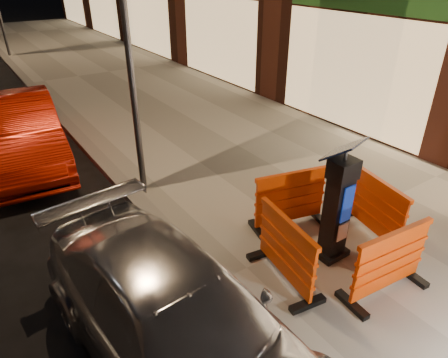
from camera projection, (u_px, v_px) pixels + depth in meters
ground_plane at (217, 290)px, 5.68m from camera, size 120.00×120.00×0.00m
sidewalk at (357, 218)px, 7.12m from camera, size 6.00×60.00×0.15m
kerb at (217, 286)px, 5.64m from camera, size 0.30×60.00×0.15m
parking_kiosk at (338, 205)px, 5.70m from camera, size 0.67×0.67×1.80m
barrier_front at (390, 263)px, 5.20m from camera, size 1.34×0.66×1.01m
barrier_back at (290, 199)px, 6.57m from camera, size 1.38×0.82×1.01m
barrier_kerbside at (286, 251)px, 5.42m from camera, size 0.72×1.36×1.01m
barrier_bldgside at (375, 208)px, 6.36m from camera, size 0.80×1.38×1.01m
car_red at (28, 162)px, 9.23m from camera, size 2.01×4.69×1.50m
street_lamp_mid at (126, 28)px, 6.44m from camera, size 0.12×0.12×6.00m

